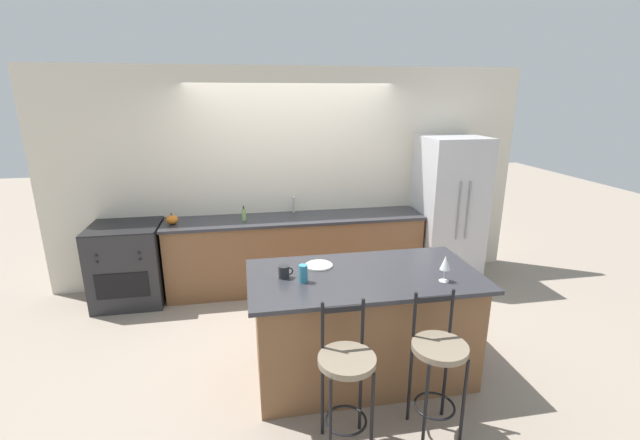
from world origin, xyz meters
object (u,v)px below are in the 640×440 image
object	(u,v)px
dinner_plate	(319,265)
soap_bottle	(244,215)
refrigerator	(448,210)
bar_stool_near	(347,374)
oven_range	(129,264)
wine_glass	(445,263)
pumpkin_decoration	(172,220)
tumbler_cup	(303,274)
coffee_mug	(284,272)
bar_stool_far	(438,361)

from	to	relation	value
dinner_plate	soap_bottle	bearing A→B (deg)	111.01
refrigerator	bar_stool_near	size ratio (longest dim) A/B	1.77
refrigerator	oven_range	distance (m)	3.98
wine_glass	pumpkin_decoration	size ratio (longest dim) A/B	1.56
oven_range	bar_stool_near	world-z (taller)	bar_stool_near
dinner_plate	soap_bottle	distance (m)	1.73
wine_glass	tumbler_cup	xyz separation A→B (m)	(-1.10, 0.18, -0.08)
wine_glass	soap_bottle	distance (m)	2.60
oven_range	coffee_mug	distance (m)	2.49
oven_range	soap_bottle	xyz separation A→B (m)	(1.36, 0.02, 0.52)
bar_stool_near	soap_bottle	world-z (taller)	soap_bottle
bar_stool_far	pumpkin_decoration	world-z (taller)	bar_stool_far
wine_glass	refrigerator	bearing A→B (deg)	62.84
tumbler_cup	pumpkin_decoration	world-z (taller)	tumbler_cup
dinner_plate	tumbler_cup	size ratio (longest dim) A/B	1.68
pumpkin_decoration	oven_range	bearing A→B (deg)	-178.10
bar_stool_near	pumpkin_decoration	world-z (taller)	bar_stool_near
refrigerator	coffee_mug	xyz separation A→B (m)	(-2.29, -1.75, 0.06)
dinner_plate	pumpkin_decoration	world-z (taller)	pumpkin_decoration
soap_bottle	oven_range	bearing A→B (deg)	-179.17
bar_stool_far	coffee_mug	distance (m)	1.34
bar_stool_far	tumbler_cup	distance (m)	1.18
refrigerator	dinner_plate	world-z (taller)	refrigerator
oven_range	soap_bottle	distance (m)	1.45
wine_glass	soap_bottle	xyz separation A→B (m)	(-1.55, 2.09, -0.11)
bar_stool_far	refrigerator	bearing A→B (deg)	62.92
refrigerator	wine_glass	size ratio (longest dim) A/B	8.73
pumpkin_decoration	wine_glass	bearing A→B (deg)	-41.42
oven_range	pumpkin_decoration	world-z (taller)	pumpkin_decoration
soap_bottle	refrigerator	bearing A→B (deg)	-1.12
coffee_mug	pumpkin_decoration	xyz separation A→B (m)	(-1.13, 1.80, -0.03)
oven_range	pumpkin_decoration	distance (m)	0.73
wine_glass	soap_bottle	world-z (taller)	wine_glass
wine_glass	tumbler_cup	world-z (taller)	wine_glass
dinner_plate	wine_glass	size ratio (longest dim) A/B	1.13
oven_range	bar_stool_near	distance (m)	3.27
bar_stool_far	pumpkin_decoration	xyz separation A→B (m)	(-2.12, 2.59, 0.39)
oven_range	soap_bottle	world-z (taller)	soap_bottle
dinner_plate	coffee_mug	xyz separation A→B (m)	(-0.32, -0.19, 0.04)
bar_stool_near	tumbler_cup	bearing A→B (deg)	104.72
wine_glass	pumpkin_decoration	world-z (taller)	wine_glass
dinner_plate	wine_glass	xyz separation A→B (m)	(0.93, -0.48, 0.14)
refrigerator	pumpkin_decoration	size ratio (longest dim) A/B	13.62
refrigerator	bar_stool_far	distance (m)	2.88
dinner_plate	wine_glass	bearing A→B (deg)	-27.43
tumbler_cup	pumpkin_decoration	bearing A→B (deg)	123.63
tumbler_cup	oven_range	bearing A→B (deg)	133.60
wine_glass	pumpkin_decoration	xyz separation A→B (m)	(-2.37, 2.09, -0.13)
coffee_mug	pumpkin_decoration	bearing A→B (deg)	122.12
bar_stool_far	soap_bottle	world-z (taller)	soap_bottle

